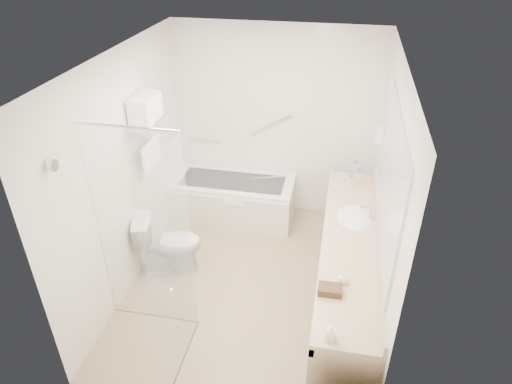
% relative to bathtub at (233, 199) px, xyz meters
% --- Properties ---
extents(floor, '(3.20, 3.20, 0.00)m').
position_rel_bathtub_xyz_m(floor, '(0.50, -1.24, -0.28)').
color(floor, '#9A7F5F').
rests_on(floor, ground).
extents(ceiling, '(2.60, 3.20, 0.10)m').
position_rel_bathtub_xyz_m(ceiling, '(0.50, -1.24, 2.22)').
color(ceiling, white).
rests_on(ceiling, wall_back).
extents(wall_back, '(2.60, 0.10, 2.50)m').
position_rel_bathtub_xyz_m(wall_back, '(0.50, 0.36, 0.97)').
color(wall_back, silver).
rests_on(wall_back, ground).
extents(wall_front, '(2.60, 0.10, 2.50)m').
position_rel_bathtub_xyz_m(wall_front, '(0.50, -2.84, 0.97)').
color(wall_front, silver).
rests_on(wall_front, ground).
extents(wall_left, '(0.10, 3.20, 2.50)m').
position_rel_bathtub_xyz_m(wall_left, '(-0.80, -1.24, 0.97)').
color(wall_left, silver).
rests_on(wall_left, ground).
extents(wall_right, '(0.10, 3.20, 2.50)m').
position_rel_bathtub_xyz_m(wall_right, '(1.80, -1.24, 0.97)').
color(wall_right, silver).
rests_on(wall_right, ground).
extents(bathtub, '(1.60, 0.73, 0.59)m').
position_rel_bathtub_xyz_m(bathtub, '(0.00, 0.00, 0.00)').
color(bathtub, silver).
rests_on(bathtub, floor).
extents(grab_bar_short, '(0.40, 0.03, 0.03)m').
position_rel_bathtub_xyz_m(grab_bar_short, '(-0.45, 0.32, 0.67)').
color(grab_bar_short, silver).
rests_on(grab_bar_short, wall_back).
extents(grab_bar_long, '(0.53, 0.03, 0.33)m').
position_rel_bathtub_xyz_m(grab_bar_long, '(0.45, 0.32, 0.97)').
color(grab_bar_long, silver).
rests_on(grab_bar_long, wall_back).
extents(shower_enclosure, '(0.96, 0.91, 2.11)m').
position_rel_bathtub_xyz_m(shower_enclosure, '(-0.13, -2.16, 0.79)').
color(shower_enclosure, silver).
rests_on(shower_enclosure, floor).
extents(towel_shelf, '(0.24, 0.55, 0.81)m').
position_rel_bathtub_xyz_m(towel_shelf, '(-0.67, -0.89, 1.48)').
color(towel_shelf, silver).
rests_on(towel_shelf, wall_left).
extents(vanity_counter, '(0.55, 2.70, 0.95)m').
position_rel_bathtub_xyz_m(vanity_counter, '(1.52, -1.39, 0.36)').
color(vanity_counter, tan).
rests_on(vanity_counter, floor).
extents(sink, '(0.40, 0.52, 0.14)m').
position_rel_bathtub_xyz_m(sink, '(1.55, -0.99, 0.54)').
color(sink, silver).
rests_on(sink, vanity_counter).
extents(faucet, '(0.03, 0.03, 0.14)m').
position_rel_bathtub_xyz_m(faucet, '(1.70, -0.99, 0.65)').
color(faucet, silver).
rests_on(faucet, vanity_counter).
extents(mirror, '(0.02, 2.00, 1.20)m').
position_rel_bathtub_xyz_m(mirror, '(1.79, -1.39, 1.27)').
color(mirror, '#A7ACB3').
rests_on(mirror, wall_right).
extents(hairdryer_unit, '(0.08, 0.10, 0.18)m').
position_rel_bathtub_xyz_m(hairdryer_unit, '(1.75, -0.19, 1.17)').
color(hairdryer_unit, silver).
rests_on(hairdryer_unit, wall_right).
extents(toilet, '(0.81, 0.59, 0.71)m').
position_rel_bathtub_xyz_m(toilet, '(-0.45, -1.20, 0.08)').
color(toilet, silver).
rests_on(toilet, floor).
extents(amenity_basket, '(0.20, 0.14, 0.07)m').
position_rel_bathtub_xyz_m(amenity_basket, '(1.36, -2.16, 0.61)').
color(amenity_basket, '#4E301B').
rests_on(amenity_basket, vanity_counter).
extents(soap_bottle_a, '(0.07, 0.15, 0.07)m').
position_rel_bathtub_xyz_m(soap_bottle_a, '(1.40, -2.64, 0.61)').
color(soap_bottle_a, silver).
rests_on(soap_bottle_a, vanity_counter).
extents(soap_bottle_b, '(0.12, 0.14, 0.09)m').
position_rel_bathtub_xyz_m(soap_bottle_b, '(1.46, -2.02, 0.62)').
color(soap_bottle_b, silver).
rests_on(soap_bottle_b, vanity_counter).
extents(water_bottle_left, '(0.05, 0.05, 0.17)m').
position_rel_bathtub_xyz_m(water_bottle_left, '(1.50, -0.40, 0.65)').
color(water_bottle_left, silver).
rests_on(water_bottle_left, vanity_counter).
extents(water_bottle_mid, '(0.07, 0.07, 0.22)m').
position_rel_bathtub_xyz_m(water_bottle_mid, '(1.54, -0.15, 0.68)').
color(water_bottle_mid, silver).
rests_on(water_bottle_mid, vanity_counter).
extents(water_bottle_right, '(0.07, 0.07, 0.22)m').
position_rel_bathtub_xyz_m(water_bottle_right, '(1.59, -0.30, 0.68)').
color(water_bottle_right, silver).
rests_on(water_bottle_right, vanity_counter).
extents(drinking_glass_near, '(0.09, 0.09, 0.10)m').
position_rel_bathtub_xyz_m(drinking_glass_near, '(1.41, -1.16, 0.62)').
color(drinking_glass_near, silver).
rests_on(drinking_glass_near, vanity_counter).
extents(drinking_glass_far, '(0.09, 0.09, 0.09)m').
position_rel_bathtub_xyz_m(drinking_glass_far, '(1.34, -0.50, 0.62)').
color(drinking_glass_far, silver).
rests_on(drinking_glass_far, vanity_counter).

